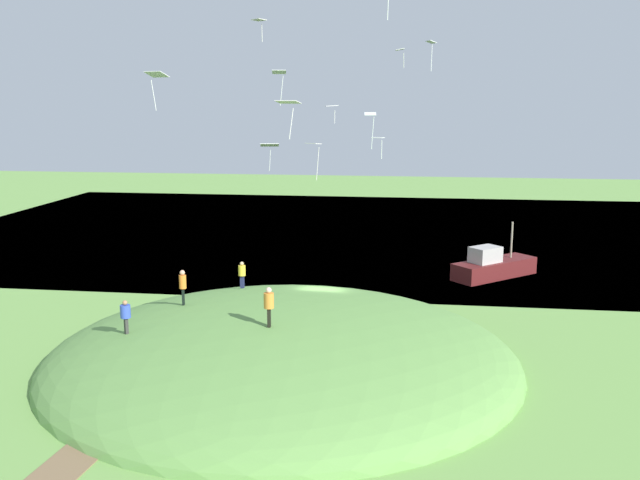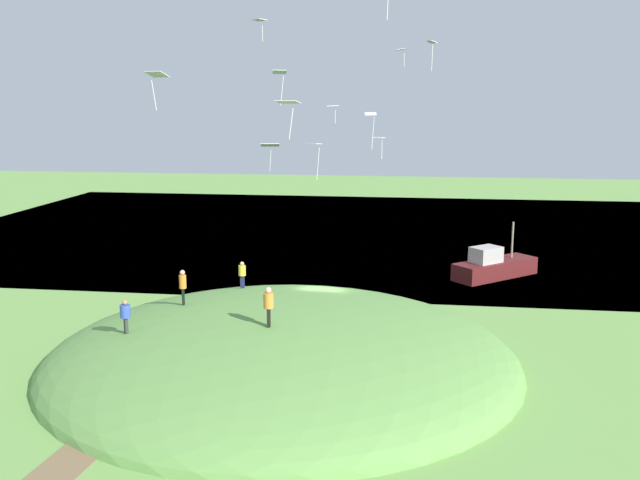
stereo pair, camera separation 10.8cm
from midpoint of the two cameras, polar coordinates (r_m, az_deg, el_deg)
name	(u,v)px [view 1 (the left image)]	position (r m, az deg, el deg)	size (l,w,h in m)	color
ground_plane	(323,321)	(40.03, 0.13, -6.68)	(160.00, 160.00, 0.00)	#6C9D49
lake_water	(359,232)	(67.85, 3.24, 0.63)	(49.23, 80.00, 0.40)	slate
grass_hill	(282,361)	(34.09, -3.27, -9.99)	(22.31, 22.98, 4.86)	#609146
boat_on_lake	(493,266)	(51.02, 14.06, -2.12)	(6.02, 6.44, 3.87)	#55191A
person_on_hilltop	(269,302)	(31.19, -4.36, -5.16)	(0.48, 0.48, 1.85)	black
person_with_child	(242,272)	(39.70, -6.56, -2.63)	(0.44, 0.44, 1.56)	#21254D
person_near_shore	(183,283)	(36.13, -11.39, -3.48)	(0.41, 0.41, 1.85)	black
person_watching_kites	(125,313)	(33.08, -15.90, -5.84)	(0.66, 0.66, 1.59)	#31322E
kite_0	(156,76)	(39.79, -13.47, 13.09)	(1.17, 1.39, 2.11)	silver
kite_1	(371,118)	(40.73, 4.15, 10.06)	(0.54, 0.72, 2.15)	white
kite_2	(400,50)	(42.42, 6.58, 15.33)	(0.78, 0.57, 1.10)	silver
kite_3	(431,45)	(45.31, 9.12, 15.68)	(0.83, 0.72, 1.88)	white
kite_4	(270,146)	(44.03, -4.26, 7.77)	(1.00, 1.29, 1.79)	white
kite_6	(279,74)	(43.35, -3.45, 13.52)	(0.70, 0.93, 2.12)	white
kite_7	(332,106)	(44.78, 0.91, 11.02)	(1.25, 1.00, 1.15)	white
kite_8	(379,139)	(38.57, 4.79, 8.31)	(0.66, 0.74, 1.21)	silver
kite_9	(288,104)	(32.74, -2.74, 11.22)	(0.94, 1.19, 1.80)	white
kite_10	(314,146)	(41.58, -0.59, 7.76)	(0.97, 1.06, 2.23)	silver
kite_11	(259,21)	(44.45, -5.15, 17.62)	(1.04, 1.06, 1.32)	silver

